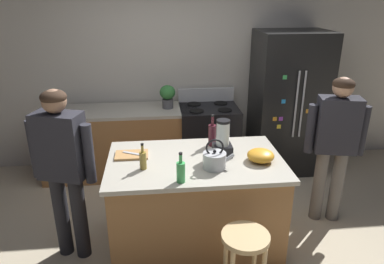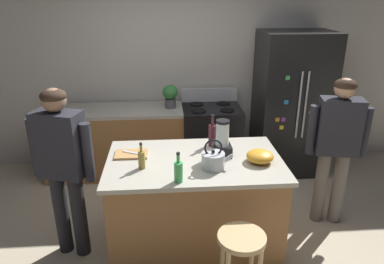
{
  "view_description": "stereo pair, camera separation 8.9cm",
  "coord_description": "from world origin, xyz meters",
  "px_view_note": "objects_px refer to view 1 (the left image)",
  "views": [
    {
      "loc": [
        -0.34,
        -2.92,
        2.33
      ],
      "look_at": [
        0.0,
        0.3,
        1.05
      ],
      "focal_mm": 33.83,
      "sensor_mm": 36.0,
      "label": 1
    },
    {
      "loc": [
        -0.25,
        -2.93,
        2.33
      ],
      "look_at": [
        0.0,
        0.3,
        1.05
      ],
      "focal_mm": 33.83,
      "sensor_mm": 36.0,
      "label": 2
    }
  ],
  "objects_px": {
    "refrigerator": "(288,103)",
    "stove_range": "(208,138)",
    "cutting_board": "(132,155)",
    "mixing_bowl": "(261,156)",
    "bar_stool": "(245,251)",
    "blender_appliance": "(223,140)",
    "potted_plant": "(168,95)",
    "bottle_wine": "(212,134)",
    "person_by_island_left": "(63,161)",
    "bottle_vinegar": "(143,160)",
    "person_by_sink_right": "(335,138)",
    "bottle_soda": "(181,171)",
    "tea_kettle": "(215,160)",
    "chef_knife": "(134,154)",
    "kitchen_island": "(195,202)"
  },
  "relations": [
    {
      "from": "refrigerator",
      "to": "stove_range",
      "type": "distance_m",
      "value": 1.15
    },
    {
      "from": "cutting_board",
      "to": "mixing_bowl",
      "type": "bearing_deg",
      "value": -11.24
    },
    {
      "from": "bar_stool",
      "to": "blender_appliance",
      "type": "distance_m",
      "value": 1.02
    },
    {
      "from": "stove_range",
      "to": "potted_plant",
      "type": "relative_size",
      "value": 3.61
    },
    {
      "from": "bottle_wine",
      "to": "cutting_board",
      "type": "relative_size",
      "value": 1.05
    },
    {
      "from": "person_by_island_left",
      "to": "bottle_vinegar",
      "type": "relative_size",
      "value": 6.78
    },
    {
      "from": "stove_range",
      "to": "person_by_sink_right",
      "type": "distance_m",
      "value": 1.74
    },
    {
      "from": "refrigerator",
      "to": "bottle_soda",
      "type": "bearing_deg",
      "value": -129.64
    },
    {
      "from": "stove_range",
      "to": "bottle_wine",
      "type": "bearing_deg",
      "value": -97.12
    },
    {
      "from": "bar_stool",
      "to": "tea_kettle",
      "type": "bearing_deg",
      "value": 102.56
    },
    {
      "from": "bottle_soda",
      "to": "bottle_wine",
      "type": "bearing_deg",
      "value": 62.56
    },
    {
      "from": "stove_range",
      "to": "chef_knife",
      "type": "height_order",
      "value": "stove_range"
    },
    {
      "from": "refrigerator",
      "to": "mixing_bowl",
      "type": "relative_size",
      "value": 7.7
    },
    {
      "from": "bottle_soda",
      "to": "bottle_vinegar",
      "type": "bearing_deg",
      "value": 139.56
    },
    {
      "from": "bottle_wine",
      "to": "stove_range",
      "type": "bearing_deg",
      "value": 82.88
    },
    {
      "from": "kitchen_island",
      "to": "bar_stool",
      "type": "bearing_deg",
      "value": -70.38
    },
    {
      "from": "bar_stool",
      "to": "cutting_board",
      "type": "bearing_deg",
      "value": 132.75
    },
    {
      "from": "person_by_island_left",
      "to": "potted_plant",
      "type": "xyz_separation_m",
      "value": [
        0.97,
        1.59,
        0.11
      ]
    },
    {
      "from": "cutting_board",
      "to": "stove_range",
      "type": "bearing_deg",
      "value": 56.17
    },
    {
      "from": "bottle_vinegar",
      "to": "chef_knife",
      "type": "bearing_deg",
      "value": 109.11
    },
    {
      "from": "stove_range",
      "to": "bottle_wine",
      "type": "distance_m",
      "value": 1.35
    },
    {
      "from": "bottle_vinegar",
      "to": "cutting_board",
      "type": "height_order",
      "value": "bottle_vinegar"
    },
    {
      "from": "bottle_wine",
      "to": "cutting_board",
      "type": "height_order",
      "value": "bottle_wine"
    },
    {
      "from": "bar_stool",
      "to": "potted_plant",
      "type": "xyz_separation_m",
      "value": [
        -0.46,
        2.34,
        0.56
      ]
    },
    {
      "from": "blender_appliance",
      "to": "mixing_bowl",
      "type": "relative_size",
      "value": 1.42
    },
    {
      "from": "chef_knife",
      "to": "tea_kettle",
      "type": "bearing_deg",
      "value": 2.83
    },
    {
      "from": "bar_stool",
      "to": "bottle_soda",
      "type": "xyz_separation_m",
      "value": [
        -0.44,
        0.4,
        0.48
      ]
    },
    {
      "from": "cutting_board",
      "to": "refrigerator",
      "type": "bearing_deg",
      "value": 34.5
    },
    {
      "from": "refrigerator",
      "to": "chef_knife",
      "type": "height_order",
      "value": "refrigerator"
    },
    {
      "from": "refrigerator",
      "to": "bar_stool",
      "type": "distance_m",
      "value": 2.58
    },
    {
      "from": "kitchen_island",
      "to": "potted_plant",
      "type": "xyz_separation_m",
      "value": [
        -0.18,
        1.55,
        0.62
      ]
    },
    {
      "from": "blender_appliance",
      "to": "bottle_vinegar",
      "type": "xyz_separation_m",
      "value": [
        -0.72,
        -0.21,
        -0.06
      ]
    },
    {
      "from": "bottle_vinegar",
      "to": "bottle_wine",
      "type": "bearing_deg",
      "value": 33.35
    },
    {
      "from": "tea_kettle",
      "to": "stove_range",
      "type": "bearing_deg",
      "value": 83.08
    },
    {
      "from": "bottle_soda",
      "to": "cutting_board",
      "type": "xyz_separation_m",
      "value": [
        -0.42,
        0.53,
        -0.08
      ]
    },
    {
      "from": "bar_stool",
      "to": "tea_kettle",
      "type": "relative_size",
      "value": 2.39
    },
    {
      "from": "potted_plant",
      "to": "bottle_wine",
      "type": "bearing_deg",
      "value": -72.95
    },
    {
      "from": "kitchen_island",
      "to": "mixing_bowl",
      "type": "height_order",
      "value": "mixing_bowl"
    },
    {
      "from": "kitchen_island",
      "to": "cutting_board",
      "type": "relative_size",
      "value": 5.28
    },
    {
      "from": "bottle_soda",
      "to": "blender_appliance",
      "type": "bearing_deg",
      "value": 47.83
    },
    {
      "from": "tea_kettle",
      "to": "cutting_board",
      "type": "xyz_separation_m",
      "value": [
        -0.72,
        0.31,
        -0.07
      ]
    },
    {
      "from": "bottle_wine",
      "to": "mixing_bowl",
      "type": "height_order",
      "value": "bottle_wine"
    },
    {
      "from": "bar_stool",
      "to": "bottle_vinegar",
      "type": "distance_m",
      "value": 1.1
    },
    {
      "from": "person_by_sink_right",
      "to": "bottle_vinegar",
      "type": "bearing_deg",
      "value": -168.48
    },
    {
      "from": "person_by_sink_right",
      "to": "potted_plant",
      "type": "bearing_deg",
      "value": 141.53
    },
    {
      "from": "person_by_island_left",
      "to": "mixing_bowl",
      "type": "height_order",
      "value": "person_by_island_left"
    },
    {
      "from": "bottle_vinegar",
      "to": "chef_knife",
      "type": "xyz_separation_m",
      "value": [
        -0.09,
        0.27,
        -0.06
      ]
    },
    {
      "from": "bottle_vinegar",
      "to": "person_by_sink_right",
      "type": "bearing_deg",
      "value": 11.52
    },
    {
      "from": "bottle_wine",
      "to": "chef_knife",
      "type": "height_order",
      "value": "bottle_wine"
    },
    {
      "from": "stove_range",
      "to": "cutting_board",
      "type": "bearing_deg",
      "value": -123.83
    }
  ]
}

